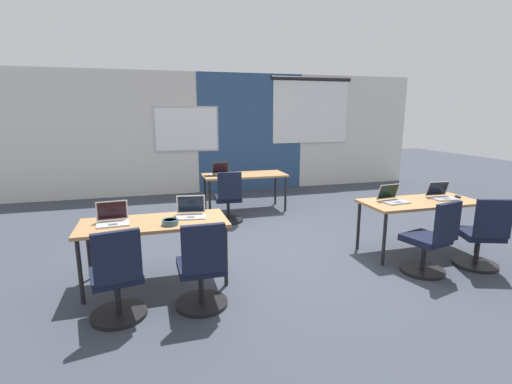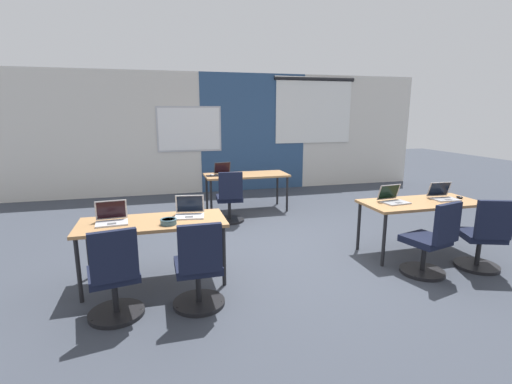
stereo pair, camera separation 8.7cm
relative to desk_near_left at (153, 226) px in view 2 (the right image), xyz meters
The scene contains 19 objects.
ground_plane 1.96m from the desk_near_left, 18.92° to the left, with size 24.00×24.00×0.00m.
back_wall_assembly 5.17m from the desk_near_left, 69.63° to the left, with size 10.00×0.27×2.80m.
desk_near_left is the anchor object (origin of this frame).
desk_near_right 3.50m from the desk_near_left, ahead, with size 1.60×0.70×0.72m.
desk_far_center 3.30m from the desk_near_left, 57.99° to the left, with size 1.60×0.70×0.72m.
laptop_near_left_end 0.45m from the desk_near_left, behind, with size 0.35×0.30×0.24m.
chair_near_left_end 0.86m from the desk_near_left, 116.28° to the right, with size 0.52×0.57×0.92m.
laptop_near_right_inner 3.11m from the desk_near_left, ahead, with size 0.36×0.34×0.23m.
chair_near_right_inner 3.21m from the desk_near_left, 12.30° to the right, with size 0.54×0.59×0.92m.
laptop_far_left 3.14m from the desk_near_left, 65.11° to the left, with size 0.37×0.33×0.23m.
mousepad_far_left 2.97m from the desk_near_left, 68.80° to the left, with size 0.22×0.19×0.00m.
mouse_far_left 2.97m from the desk_near_left, 68.80° to the left, with size 0.09×0.11×0.03m.
chair_far_left 2.44m from the desk_near_left, 58.39° to the left, with size 0.52×0.56×0.92m.
laptop_near_left_inner 0.44m from the desk_near_left, 12.49° to the left, with size 0.37×0.32×0.23m.
chair_near_left_inner 0.89m from the desk_near_left, 60.54° to the right, with size 0.52×0.54×0.92m.
laptop_near_right_end 3.89m from the desk_near_left, ahead, with size 0.35×0.32×0.23m.
mouse_near_right_end 4.15m from the desk_near_left, ahead, with size 0.07×0.11×0.03m.
chair_near_right_end 3.93m from the desk_near_left, 10.50° to the right, with size 0.56×0.61×0.92m.
snack_bowl 0.26m from the desk_near_left, 46.74° to the right, with size 0.18×0.18×0.06m.
Camera 2 is at (-1.67, -4.72, 1.91)m, focal length 26.06 mm.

